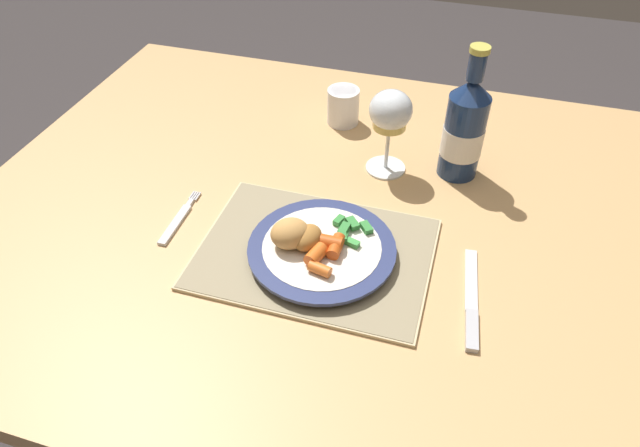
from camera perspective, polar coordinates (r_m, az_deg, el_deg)
The scene contains 12 objects.
ground_plane at distance 1.57m, azimuth 0.90°, elevation -19.71°, with size 6.00×6.00×0.00m, color #383333.
dining_table at distance 1.04m, azimuth 1.29°, elevation -2.30°, with size 1.27×1.00×0.74m.
placemat at distance 0.90m, azimuth -0.55°, elevation -2.96°, with size 0.36×0.27×0.01m.
dinner_plate at distance 0.88m, azimuth 0.18°, elevation -2.68°, with size 0.23×0.23×0.02m.
breaded_croquettes at distance 0.87m, azimuth -2.42°, elevation -1.14°, with size 0.09×0.08×0.04m.
green_beans_pile at distance 0.89m, azimuth 2.95°, elevation -0.69°, with size 0.07×0.06×0.01m.
glazed_carrots at distance 0.85m, azimuth 0.64°, elevation -2.76°, with size 0.05×0.08×0.02m.
fork at distance 0.98m, azimuth -14.04°, elevation 0.27°, with size 0.02×0.14×0.01m.
table_knife at distance 0.85m, azimuth 14.91°, elevation -7.97°, with size 0.04×0.20×0.01m.
wine_glass at distance 1.02m, azimuth 7.06°, elevation 10.77°, with size 0.08×0.08×0.16m.
bottle at distance 1.04m, azimuth 14.23°, elevation 9.14°, with size 0.07×0.07×0.25m.
drinking_cup at distance 1.19m, azimuth 2.33°, elevation 11.72°, with size 0.07×0.07×0.07m.
Camera 1 is at (0.19, -0.72, 1.38)m, focal length 32.00 mm.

